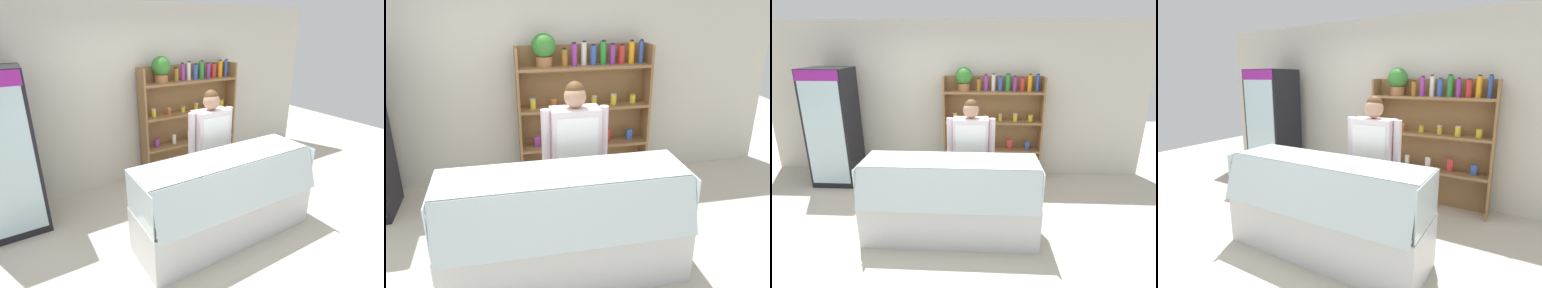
# 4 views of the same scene
# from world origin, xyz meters

# --- Properties ---
(ground_plane) EXTENTS (12.00, 12.00, 0.00)m
(ground_plane) POSITION_xyz_m (0.00, 0.00, 0.00)
(ground_plane) COLOR beige
(back_wall) EXTENTS (6.80, 0.10, 2.70)m
(back_wall) POSITION_xyz_m (0.00, 1.96, 1.35)
(back_wall) COLOR beige
(back_wall) RESTS_ON ground
(shelving_unit) EXTENTS (1.67, 0.29, 1.96)m
(shelving_unit) POSITION_xyz_m (0.65, 1.70, 1.12)
(shelving_unit) COLOR olive
(shelving_unit) RESTS_ON ground
(deli_display_case) EXTENTS (2.12, 0.75, 1.01)m
(deli_display_case) POSITION_xyz_m (0.14, -0.07, 0.31)
(deli_display_case) COLOR silver
(deli_display_case) RESTS_ON ground
(shop_clerk) EXTENTS (0.66, 0.25, 1.63)m
(shop_clerk) POSITION_xyz_m (0.37, 0.57, 0.96)
(shop_clerk) COLOR #2D2D38
(shop_clerk) RESTS_ON ground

